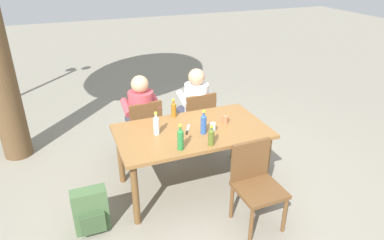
# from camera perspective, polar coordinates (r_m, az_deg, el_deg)

# --- Properties ---
(ground_plane) EXTENTS (24.00, 24.00, 0.00)m
(ground_plane) POSITION_cam_1_polar(r_m,az_deg,el_deg) (4.22, 0.00, -10.74)
(ground_plane) COLOR gray
(dining_table) EXTENTS (1.67, 0.94, 0.75)m
(dining_table) POSITION_cam_1_polar(r_m,az_deg,el_deg) (3.86, 0.00, -2.79)
(dining_table) COLOR olive
(dining_table) RESTS_ON ground_plane
(chair_far_right) EXTENTS (0.46, 0.46, 0.87)m
(chair_far_right) POSITION_cam_1_polar(r_m,az_deg,el_deg) (4.71, 0.90, 0.32)
(chair_far_right) COLOR brown
(chair_far_right) RESTS_ON ground_plane
(chair_far_left) EXTENTS (0.48, 0.48, 0.87)m
(chair_far_left) POSITION_cam_1_polar(r_m,az_deg,el_deg) (4.50, -7.97, -1.18)
(chair_far_left) COLOR brown
(chair_far_left) RESTS_ON ground_plane
(chair_near_right) EXTENTS (0.45, 0.45, 0.87)m
(chair_near_right) POSITION_cam_1_polar(r_m,az_deg,el_deg) (3.52, 10.44, -9.81)
(chair_near_right) COLOR brown
(chair_near_right) RESTS_ON ground_plane
(person_in_white_shirt) EXTENTS (0.47, 0.62, 1.18)m
(person_in_white_shirt) POSITION_cam_1_polar(r_m,az_deg,el_deg) (4.73, 0.37, 2.67)
(person_in_white_shirt) COLOR white
(person_in_white_shirt) RESTS_ON ground_plane
(person_in_plaid_shirt) EXTENTS (0.47, 0.62, 1.18)m
(person_in_plaid_shirt) POSITION_cam_1_polar(r_m,az_deg,el_deg) (4.53, -8.53, 1.27)
(person_in_plaid_shirt) COLOR #B7424C
(person_in_plaid_shirt) RESTS_ON ground_plane
(bottle_olive) EXTENTS (0.06, 0.06, 0.22)m
(bottle_olive) POSITION_cam_1_polar(r_m,az_deg,el_deg) (3.49, 3.22, -2.75)
(bottle_olive) COLOR #566623
(bottle_olive) RESTS_ON dining_table
(bottle_blue) EXTENTS (0.06, 0.06, 0.27)m
(bottle_blue) POSITION_cam_1_polar(r_m,az_deg,el_deg) (3.70, 1.93, -0.59)
(bottle_blue) COLOR #2D56A3
(bottle_blue) RESTS_ON dining_table
(bottle_clear) EXTENTS (0.06, 0.06, 0.26)m
(bottle_clear) POSITION_cam_1_polar(r_m,az_deg,el_deg) (3.70, -5.93, -0.80)
(bottle_clear) COLOR white
(bottle_clear) RESTS_ON dining_table
(bottle_green) EXTENTS (0.06, 0.06, 0.28)m
(bottle_green) POSITION_cam_1_polar(r_m,az_deg,el_deg) (3.40, -1.91, -3.11)
(bottle_green) COLOR #287A38
(bottle_green) RESTS_ON dining_table
(bottle_amber) EXTENTS (0.06, 0.06, 0.22)m
(bottle_amber) POSITION_cam_1_polar(r_m,az_deg,el_deg) (4.10, -3.05, 1.81)
(bottle_amber) COLOR #996019
(bottle_amber) RESTS_ON dining_table
(cup_terracotta) EXTENTS (0.06, 0.06, 0.09)m
(cup_terracotta) POSITION_cam_1_polar(r_m,az_deg,el_deg) (3.97, 5.54, 0.09)
(cup_terracotta) COLOR #BC6B47
(cup_terracotta) RESTS_ON dining_table
(cup_white) EXTENTS (0.07, 0.07, 0.10)m
(cup_white) POSITION_cam_1_polar(r_m,az_deg,el_deg) (3.78, 3.45, -1.20)
(cup_white) COLOR white
(cup_white) RESTS_ON dining_table
(table_knife) EXTENTS (0.13, 0.22, 0.01)m
(table_knife) POSITION_cam_1_polar(r_m,az_deg,el_deg) (3.80, -0.76, -1.69)
(table_knife) COLOR silver
(table_knife) RESTS_ON dining_table
(backpack_by_near_side) EXTENTS (0.34, 0.21, 0.47)m
(backpack_by_near_side) POSITION_cam_1_polar(r_m,az_deg,el_deg) (3.65, -16.37, -14.32)
(backpack_by_near_side) COLOR #47663D
(backpack_by_near_side) RESTS_ON ground_plane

